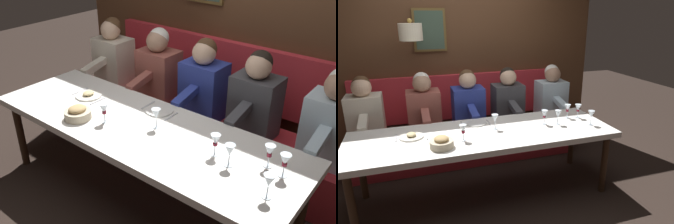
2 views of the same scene
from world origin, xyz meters
TOP-DOWN VIEW (x-y plane):
  - ground_plane at (0.00, 0.00)m, footprint 12.00×12.00m
  - dining_table at (0.00, 0.00)m, footprint 0.90×2.72m
  - banquette_bench at (0.89, 0.00)m, footprint 0.52×2.92m
  - back_wall_panel at (1.46, 0.01)m, footprint 0.59×4.12m
  - diner_nearest at (0.88, -1.21)m, footprint 0.60×0.40m
  - diner_near at (0.88, -0.56)m, footprint 0.60×0.40m
  - diner_middle at (0.88, -0.02)m, footprint 0.60×0.40m
  - diner_far at (0.88, 0.54)m, footprint 0.60×0.40m
  - diner_farthest at (0.88, 1.21)m, footprint 0.60×0.40m
  - place_setting_0 at (0.28, 0.03)m, footprint 0.24×0.31m
  - place_setting_1 at (0.10, 0.72)m, footprint 0.24×0.31m
  - wine_glass_0 at (0.13, -1.04)m, footprint 0.07×0.07m
  - wine_glass_1 at (0.09, -1.16)m, footprint 0.07×0.07m
  - wine_glass_2 at (-0.03, -0.83)m, footprint 0.07×0.07m
  - wine_glass_3 at (-0.14, 0.24)m, footprint 0.07×0.07m
  - wine_glass_4 at (0.05, -0.13)m, footprint 0.07×0.07m
  - wine_glass_5 at (0.02, -0.69)m, footprint 0.07×0.07m
  - wine_glass_6 at (-0.16, -1.17)m, footprint 0.07×0.07m
  - bread_bowl at (-0.23, 0.46)m, footprint 0.22×0.22m

SIDE VIEW (x-z plane):
  - ground_plane at x=0.00m, z-range 0.00..0.00m
  - banquette_bench at x=0.89m, z-range 0.00..0.45m
  - dining_table at x=0.00m, z-range 0.31..1.05m
  - place_setting_0 at x=0.28m, z-range 0.74..0.75m
  - place_setting_1 at x=0.10m, z-range 0.73..0.78m
  - bread_bowl at x=-0.23m, z-range 0.73..0.85m
  - diner_nearest at x=0.88m, z-range 0.42..1.21m
  - diner_near at x=0.88m, z-range 0.42..1.21m
  - diner_middle at x=0.88m, z-range 0.42..1.21m
  - diner_far at x=0.88m, z-range 0.42..1.21m
  - diner_farthest at x=0.88m, z-range 0.42..1.21m
  - wine_glass_0 at x=0.13m, z-range 0.77..0.94m
  - wine_glass_3 at x=-0.14m, z-range 0.77..0.94m
  - wine_glass_1 at x=0.09m, z-range 0.77..0.94m
  - wine_glass_5 at x=0.02m, z-range 0.77..0.94m
  - wine_glass_2 at x=-0.03m, z-range 0.77..0.94m
  - wine_glass_4 at x=0.05m, z-range 0.77..0.94m
  - wine_glass_6 at x=-0.16m, z-range 0.77..0.94m
  - back_wall_panel at x=1.46m, z-range -0.09..2.81m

